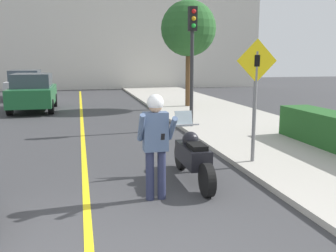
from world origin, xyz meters
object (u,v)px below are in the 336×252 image
(crossing_sign, at_px, (255,89))
(traffic_light, at_px, (192,44))
(person_biker, at_px, (156,136))
(street_tree, at_px, (188,29))
(motorcycle, at_px, (192,156))
(parked_car_silver, at_px, (26,84))
(parked_car_green, at_px, (33,92))

(crossing_sign, distance_m, traffic_light, 4.62)
(person_biker, distance_m, street_tree, 12.09)
(motorcycle, height_order, street_tree, street_tree)
(person_biker, relative_size, parked_car_silver, 0.42)
(crossing_sign, bearing_deg, parked_car_silver, 112.64)
(person_biker, height_order, parked_car_silver, person_biker)
(parked_car_silver, bearing_deg, motorcycle, -73.00)
(motorcycle, height_order, traffic_light, traffic_light)
(motorcycle, xyz_separation_m, crossing_sign, (1.58, 0.66, 1.20))
(motorcycle, bearing_deg, parked_car_green, 110.21)
(traffic_light, height_order, street_tree, street_tree)
(crossing_sign, relative_size, street_tree, 0.54)
(crossing_sign, distance_m, parked_car_silver, 17.37)
(parked_car_silver, bearing_deg, street_tree, -37.98)
(crossing_sign, xyz_separation_m, parked_car_green, (-5.68, 10.47, -0.84))
(street_tree, height_order, parked_car_green, street_tree)
(crossing_sign, height_order, parked_car_green, crossing_sign)
(street_tree, height_order, parked_car_silver, street_tree)
(traffic_light, bearing_deg, parked_car_green, 133.28)
(motorcycle, bearing_deg, street_tree, 74.17)
(street_tree, bearing_deg, person_biker, -108.88)
(traffic_light, relative_size, parked_car_silver, 0.92)
(person_biker, distance_m, parked_car_green, 12.34)
(person_biker, xyz_separation_m, parked_car_silver, (-4.22, 17.45, -0.24))
(crossing_sign, relative_size, parked_car_silver, 0.63)
(motorcycle, xyz_separation_m, parked_car_green, (-4.10, 11.13, 0.36))
(parked_car_green, relative_size, parked_car_silver, 1.00)
(motorcycle, distance_m, street_tree, 11.26)
(traffic_light, bearing_deg, street_tree, 75.00)
(street_tree, bearing_deg, parked_car_silver, 142.02)
(street_tree, bearing_deg, traffic_light, -105.00)
(crossing_sign, relative_size, parked_car_green, 0.63)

